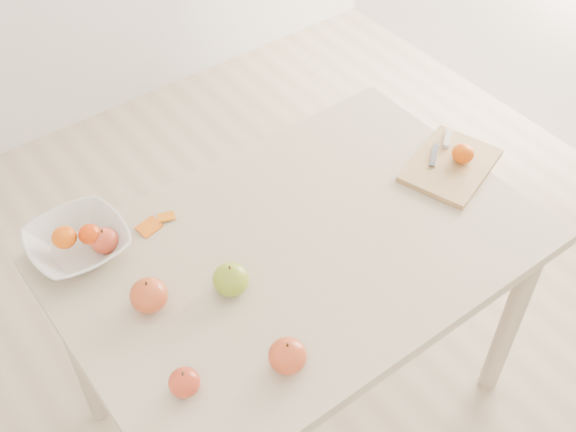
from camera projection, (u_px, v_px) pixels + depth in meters
ground at (297, 397)px, 2.37m from camera, size 3.50×3.50×0.00m
table at (299, 271)px, 1.90m from camera, size 1.20×0.80×0.75m
cutting_board at (451, 166)px, 2.03m from camera, size 0.32×0.28×0.02m
board_tangerine at (463, 153)px, 2.01m from camera, size 0.06×0.06×0.05m
fruit_bowl at (78, 243)px, 1.80m from camera, size 0.25×0.25×0.06m
bowl_tangerine_near at (64, 237)px, 1.77m from camera, size 0.06×0.06×0.05m
bowl_tangerine_far at (89, 234)px, 1.78m from camera, size 0.06×0.06×0.05m
orange_peel_a at (149, 228)px, 1.87m from camera, size 0.07×0.06×0.01m
orange_peel_b at (166, 217)px, 1.90m from camera, size 0.05×0.05×0.01m
paring_knife at (445, 142)px, 2.07m from camera, size 0.16×0.09×0.01m
apple_green at (231, 279)px, 1.71m from camera, size 0.09×0.09×0.08m
apple_red_b at (149, 295)px, 1.67m from camera, size 0.09×0.09×0.08m
apple_red_c at (287, 356)px, 1.56m from camera, size 0.09×0.09×0.08m
apple_red_d at (184, 382)px, 1.52m from camera, size 0.07×0.07×0.06m
apple_red_a at (105, 241)px, 1.80m from camera, size 0.07×0.07×0.06m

